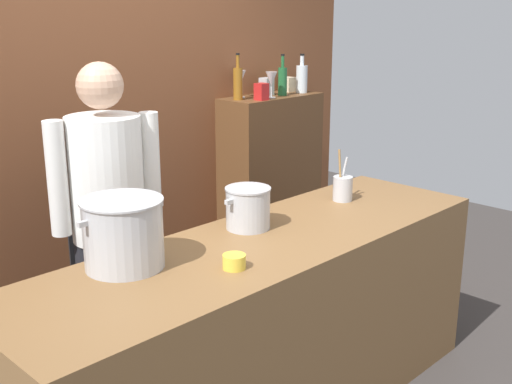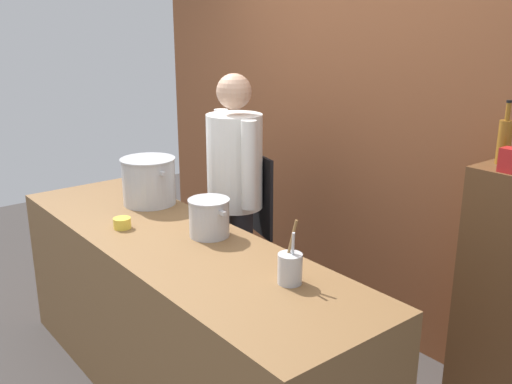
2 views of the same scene
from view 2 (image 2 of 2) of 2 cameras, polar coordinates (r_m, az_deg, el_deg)
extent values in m
cube|color=brown|center=(3.63, 10.99, 9.37)|extent=(4.40, 0.10, 3.00)
cube|color=brown|center=(3.09, -7.83, -12.49)|extent=(2.47, 0.70, 0.90)
cylinder|color=black|center=(3.61, -1.42, -8.31)|extent=(0.14, 0.14, 0.84)
cylinder|color=black|center=(3.78, -2.61, -7.13)|extent=(0.14, 0.14, 0.84)
cylinder|color=white|center=(3.46, -2.15, 3.06)|extent=(0.34, 0.34, 0.58)
cube|color=black|center=(3.59, 0.55, -0.38)|extent=(0.30, 0.09, 0.52)
cylinder|color=white|center=(3.25, -0.70, 2.71)|extent=(0.09, 0.09, 0.52)
cylinder|color=white|center=(3.65, -3.46, 4.25)|extent=(0.09, 0.09, 0.52)
sphere|color=tan|center=(3.38, -2.23, 10.07)|extent=(0.21, 0.21, 0.21)
cylinder|color=#B7BABF|center=(3.43, -10.71, 1.02)|extent=(0.31, 0.31, 0.27)
cylinder|color=#B7BABF|center=(3.40, -10.84, 3.27)|extent=(0.32, 0.32, 0.01)
cube|color=#B7BABF|center=(3.56, -12.12, 2.95)|extent=(0.04, 0.02, 0.02)
cube|color=#B7BABF|center=(3.26, -9.35, 1.83)|extent=(0.04, 0.02, 0.02)
cylinder|color=#B7BABF|center=(2.89, -4.72, -2.65)|extent=(0.20, 0.20, 0.19)
cylinder|color=#B7BABF|center=(2.85, -4.77, -0.81)|extent=(0.21, 0.21, 0.01)
cube|color=#B7BABF|center=(2.96, -6.06, -0.95)|extent=(0.04, 0.02, 0.02)
cube|color=#B7BABF|center=(2.77, -3.36, -2.14)|extent=(0.04, 0.02, 0.02)
cylinder|color=#B7BABF|center=(2.38, 3.43, -7.69)|extent=(0.10, 0.10, 0.13)
cylinder|color=#B7BABF|center=(2.36, 3.70, -6.32)|extent=(0.04, 0.04, 0.21)
cylinder|color=olive|center=(2.37, 3.40, -5.70)|extent=(0.04, 0.06, 0.25)
cylinder|color=yellow|center=(3.08, -13.30, -3.06)|extent=(0.09, 0.09, 0.06)
cylinder|color=#8C5919|center=(2.92, 23.66, 4.59)|extent=(0.06, 0.06, 0.21)
cylinder|color=#8C5919|center=(2.90, 23.99, 7.39)|extent=(0.02, 0.02, 0.08)
cylinder|color=black|center=(2.89, 24.10, 8.31)|extent=(0.03, 0.03, 0.01)
cube|color=red|center=(2.78, 24.12, 2.94)|extent=(0.07, 0.07, 0.11)
camera|label=1|loc=(4.28, -46.20, 10.93)|focal=44.87mm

